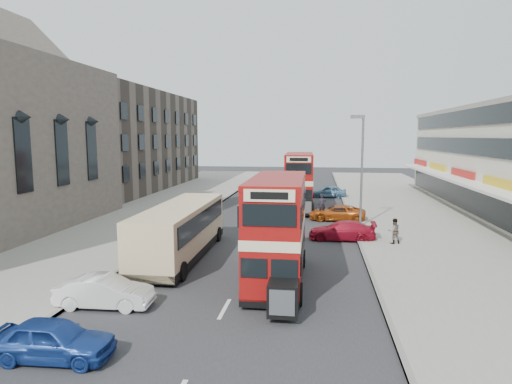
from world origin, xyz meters
The scene contains 18 objects.
ground centered at (0.00, 0.00, 0.00)m, with size 160.00×160.00×0.00m, color #28282B.
road_surface centered at (0.00, 20.00, 0.01)m, with size 12.00×90.00×0.01m, color #28282B.
pavement_right centered at (12.00, 20.00, 0.07)m, with size 12.00×90.00×0.15m, color gray.
pavement_left centered at (-12.00, 20.00, 0.07)m, with size 12.00×90.00×0.15m, color gray.
kerb_left centered at (-6.10, 20.00, 0.07)m, with size 0.20×90.00×0.16m, color gray.
kerb_right centered at (6.10, 20.00, 0.07)m, with size 0.20×90.00×0.16m, color gray.
brick_terrace centered at (-22.00, 38.00, 6.00)m, with size 14.00×28.00×12.00m, color #66594C.
street_lamp centered at (6.52, 18.00, 4.78)m, with size 1.00×0.20×8.12m.
bus_main centered at (1.72, 5.46, 2.45)m, with size 2.40×8.47×4.66m.
bus_second centered at (1.80, 26.07, 2.58)m, with size 2.68×8.92×4.90m.
coach centered at (-3.91, 8.80, 1.59)m, with size 2.75×10.19×2.69m.
car_left_near centered at (-4.26, -2.46, 0.62)m, with size 1.47×3.66×1.25m, color navy.
car_left_front centered at (-4.67, 1.54, 0.62)m, with size 1.31×3.75×1.24m, color white.
car_right_a centered at (5.09, 14.10, 0.61)m, with size 1.72×4.24×1.23m, color #A61026.
car_right_b centered at (5.03, 20.68, 0.62)m, with size 2.04×4.43×1.23m, color #B44C12.
car_right_c centered at (4.67, 33.67, 0.65)m, with size 1.55×3.84×1.31m, color teal.
pedestrian_near centered at (8.13, 13.01, 0.94)m, with size 0.58×0.39×1.57m, color gray.
cyclist centered at (3.85, 20.72, 0.69)m, with size 0.66×1.87×2.09m.
Camera 1 is at (3.49, -13.79, 6.66)m, focal length 30.55 mm.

